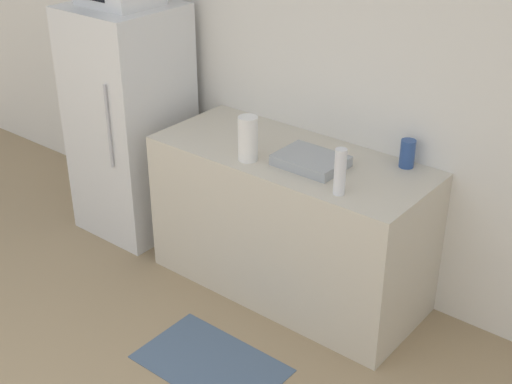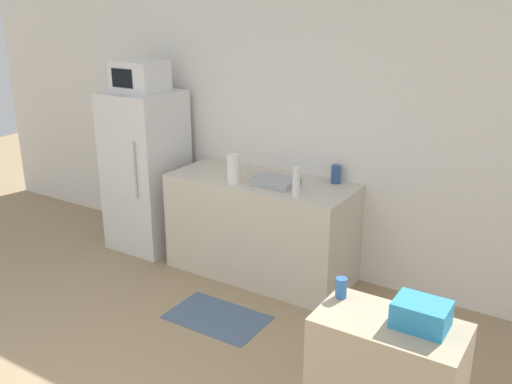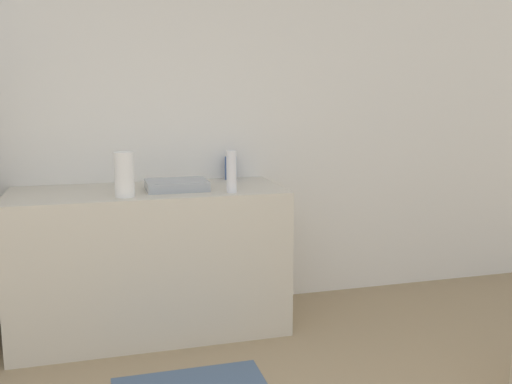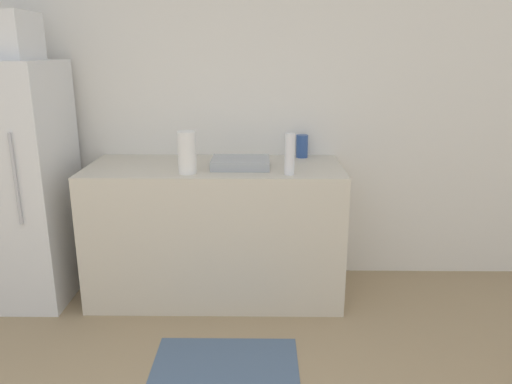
{
  "view_description": "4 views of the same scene",
  "coord_description": "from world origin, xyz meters",
  "px_view_note": "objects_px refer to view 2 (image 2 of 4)",
  "views": [
    {
      "loc": [
        2.11,
        -0.28,
        2.65
      ],
      "look_at": [
        0.38,
        1.86,
        1.2
      ],
      "focal_mm": 50.0,
      "sensor_mm": 36.0,
      "label": 1
    },
    {
      "loc": [
        2.44,
        -1.33,
        2.47
      ],
      "look_at": [
        0.38,
        1.95,
        1.13
      ],
      "focal_mm": 40.0,
      "sensor_mm": 36.0,
      "label": 2
    },
    {
      "loc": [
        -0.39,
        -0.78,
        1.51
      ],
      "look_at": [
        0.42,
        2.08,
        0.99
      ],
      "focal_mm": 40.0,
      "sensor_mm": 36.0,
      "label": 3
    },
    {
      "loc": [
        0.22,
        -0.45,
        1.66
      ],
      "look_at": [
        0.19,
        2.24,
        0.89
      ],
      "focal_mm": 35.0,
      "sensor_mm": 36.0,
      "label": 4
    }
  ],
  "objects_px": {
    "bottle_tall": "(296,182)",
    "basket": "(421,314)",
    "jar": "(341,288)",
    "refrigerator": "(146,171)",
    "paper_towel_roll": "(234,169)",
    "bottle_short": "(336,174)",
    "microwave": "(140,76)"
  },
  "relations": [
    {
      "from": "bottle_tall",
      "to": "basket",
      "type": "distance_m",
      "value": 2.08
    },
    {
      "from": "bottle_tall",
      "to": "jar",
      "type": "height_order",
      "value": "bottle_tall"
    },
    {
      "from": "refrigerator",
      "to": "paper_towel_roll",
      "type": "bearing_deg",
      "value": -8.05
    },
    {
      "from": "bottle_short",
      "to": "microwave",
      "type": "bearing_deg",
      "value": -170.61
    },
    {
      "from": "bottle_short",
      "to": "paper_towel_roll",
      "type": "height_order",
      "value": "paper_towel_roll"
    },
    {
      "from": "bottle_short",
      "to": "paper_towel_roll",
      "type": "bearing_deg",
      "value": -147.01
    },
    {
      "from": "jar",
      "to": "paper_towel_roll",
      "type": "relative_size",
      "value": 0.41
    },
    {
      "from": "microwave",
      "to": "basket",
      "type": "height_order",
      "value": "microwave"
    },
    {
      "from": "bottle_short",
      "to": "paper_towel_roll",
      "type": "relative_size",
      "value": 0.61
    },
    {
      "from": "bottle_tall",
      "to": "bottle_short",
      "type": "bearing_deg",
      "value": 77.22
    },
    {
      "from": "bottle_short",
      "to": "basket",
      "type": "distance_m",
      "value": 2.41
    },
    {
      "from": "jar",
      "to": "basket",
      "type": "bearing_deg",
      "value": -7.23
    },
    {
      "from": "bottle_tall",
      "to": "basket",
      "type": "bearing_deg",
      "value": -45.42
    },
    {
      "from": "refrigerator",
      "to": "microwave",
      "type": "xyz_separation_m",
      "value": [
        -0.0,
        -0.0,
        0.94
      ]
    },
    {
      "from": "basket",
      "to": "paper_towel_roll",
      "type": "bearing_deg",
      "value": 144.18
    },
    {
      "from": "microwave",
      "to": "bottle_tall",
      "type": "height_order",
      "value": "microwave"
    },
    {
      "from": "microwave",
      "to": "basket",
      "type": "xyz_separation_m",
      "value": [
        3.27,
        -1.68,
        -0.68
      ]
    },
    {
      "from": "refrigerator",
      "to": "basket",
      "type": "xyz_separation_m",
      "value": [
        3.27,
        -1.68,
        0.26
      ]
    },
    {
      "from": "refrigerator",
      "to": "jar",
      "type": "bearing_deg",
      "value": -29.72
    },
    {
      "from": "bottle_tall",
      "to": "paper_towel_roll",
      "type": "relative_size",
      "value": 0.97
    },
    {
      "from": "refrigerator",
      "to": "jar",
      "type": "xyz_separation_m",
      "value": [
        2.84,
        -1.62,
        0.25
      ]
    },
    {
      "from": "refrigerator",
      "to": "bottle_tall",
      "type": "xyz_separation_m",
      "value": [
        1.81,
        -0.19,
        0.25
      ]
    },
    {
      "from": "bottle_short",
      "to": "refrigerator",
      "type": "bearing_deg",
      "value": -170.65
    },
    {
      "from": "jar",
      "to": "paper_towel_roll",
      "type": "distance_m",
      "value": 2.21
    },
    {
      "from": "bottle_tall",
      "to": "basket",
      "type": "relative_size",
      "value": 1.01
    },
    {
      "from": "bottle_tall",
      "to": "bottle_short",
      "type": "relative_size",
      "value": 1.59
    },
    {
      "from": "refrigerator",
      "to": "bottle_short",
      "type": "distance_m",
      "value": 1.96
    },
    {
      "from": "microwave",
      "to": "paper_towel_roll",
      "type": "bearing_deg",
      "value": -7.99
    },
    {
      "from": "refrigerator",
      "to": "bottle_tall",
      "type": "distance_m",
      "value": 1.84
    },
    {
      "from": "refrigerator",
      "to": "bottle_short",
      "type": "bearing_deg",
      "value": 9.35
    },
    {
      "from": "microwave",
      "to": "bottle_short",
      "type": "height_order",
      "value": "microwave"
    },
    {
      "from": "bottle_tall",
      "to": "basket",
      "type": "height_order",
      "value": "bottle_tall"
    }
  ]
}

